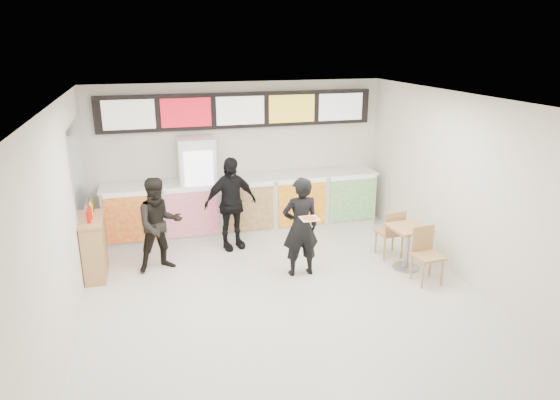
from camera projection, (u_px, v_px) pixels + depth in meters
name	position (u px, v px, depth m)	size (l,w,h in m)	color
floor	(287.00, 303.00, 7.50)	(7.00, 7.00, 0.00)	beige
ceiling	(289.00, 102.00, 6.58)	(7.00, 7.00, 0.00)	white
wall_back	(240.00, 156.00, 10.25)	(6.00, 6.00, 0.00)	silver
wall_left	(60.00, 230.00, 6.28)	(7.00, 7.00, 0.00)	silver
wall_right	(472.00, 193.00, 7.80)	(7.00, 7.00, 0.00)	silver
service_counter	(245.00, 205.00, 10.16)	(5.56, 0.77, 1.14)	silver
menu_board	(240.00, 110.00, 9.88)	(5.50, 0.14, 0.70)	black
drinks_fridge	(198.00, 188.00, 9.81)	(0.70, 0.67, 2.00)	white
mirror_panel	(79.00, 165.00, 8.46)	(0.01, 2.00, 1.50)	#B2B7BF
customer_main	(300.00, 227.00, 8.20)	(0.62, 0.41, 1.69)	black
customer_left	(159.00, 225.00, 8.39)	(0.79, 0.62, 1.63)	black
customer_mid	(231.00, 204.00, 9.26)	(1.03, 0.43, 1.76)	black
pizza_slice	(310.00, 218.00, 7.70)	(0.36, 0.36, 0.02)	beige
cafe_table	(408.00, 240.00, 8.51)	(0.67, 1.59, 0.91)	tan
condiment_ledge	(94.00, 246.00, 8.25)	(0.37, 0.92, 1.22)	tan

